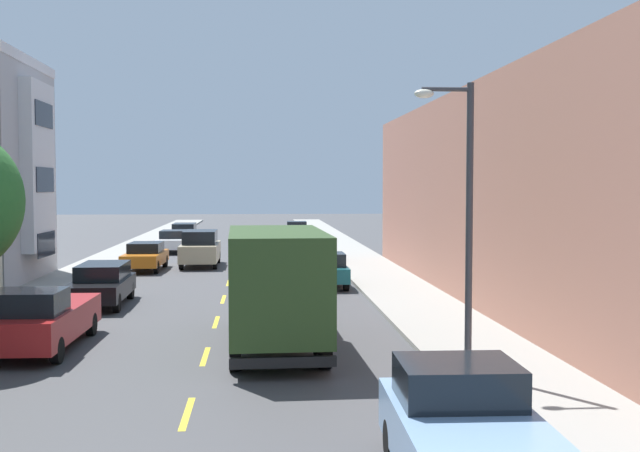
{
  "coord_description": "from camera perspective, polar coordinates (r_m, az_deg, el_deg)",
  "views": [
    {
      "loc": [
        1.41,
        -7.91,
        4.38
      ],
      "look_at": [
        4.27,
        29.02,
        2.43
      ],
      "focal_mm": 43.8,
      "sensor_mm": 36.0,
      "label": 1
    }
  ],
  "objects": [
    {
      "name": "ground_plane",
      "position": [
        38.18,
        -6.52,
        -3.6
      ],
      "size": [
        160.0,
        160.0,
        0.0
      ],
      "primitive_type": "plane",
      "color": "#424244"
    },
    {
      "name": "sidewalk_left",
      "position": [
        37.15,
        -17.67,
        -3.79
      ],
      "size": [
        3.2,
        120.0,
        0.14
      ],
      "primitive_type": "cube",
      "color": "#99968E",
      "rests_on": "ground_plane"
    },
    {
      "name": "sidewalk_right",
      "position": [
        36.61,
        4.56,
        -3.76
      ],
      "size": [
        3.2,
        120.0,
        0.14
      ],
      "primitive_type": "cube",
      "color": "#99968E",
      "rests_on": "ground_plane"
    },
    {
      "name": "lane_centerline_dashes",
      "position": [
        32.73,
        -6.87,
        -4.7
      ],
      "size": [
        0.14,
        47.2,
        0.01
      ],
      "color": "yellow",
      "rests_on": "ground_plane"
    },
    {
      "name": "apartment_block_opposite",
      "position": [
        30.5,
        19.36,
        2.06
      ],
      "size": [
        10.0,
        36.0,
        7.93
      ],
      "primitive_type": "cube",
      "color": "#B27560",
      "rests_on": "ground_plane"
    },
    {
      "name": "street_lamp",
      "position": [
        17.76,
        10.37,
        1.52
      ],
      "size": [
        1.35,
        0.28,
        6.52
      ],
      "color": "#38383D",
      "rests_on": "sidewalk_right"
    },
    {
      "name": "delivery_box_truck",
      "position": [
        21.0,
        -3.31,
        -3.92
      ],
      "size": [
        2.61,
        7.89,
        3.21
      ],
      "color": "#2D471E",
      "rests_on": "ground_plane"
    },
    {
      "name": "parked_wagon_black",
      "position": [
        29.6,
        -15.65,
        -4.04
      ],
      "size": [
        1.9,
        4.73,
        1.5
      ],
      "color": "black",
      "rests_on": "ground_plane"
    },
    {
      "name": "parked_hatchback_silver",
      "position": [
        62.2,
        -1.73,
        -0.33
      ],
      "size": [
        1.82,
        4.03,
        1.5
      ],
      "color": "#B2B5BA",
      "rests_on": "ground_plane"
    },
    {
      "name": "parked_sedan_white",
      "position": [
        51.6,
        -10.68,
        -1.08
      ],
      "size": [
        1.83,
        4.51,
        1.43
      ],
      "color": "silver",
      "rests_on": "ground_plane"
    },
    {
      "name": "parked_hatchback_teal",
      "position": [
        33.54,
        0.4,
        -3.19
      ],
      "size": [
        1.76,
        4.01,
        1.5
      ],
      "color": "#195B60",
      "rests_on": "ground_plane"
    },
    {
      "name": "parked_hatchback_burgundy",
      "position": [
        43.45,
        -0.45,
        -1.77
      ],
      "size": [
        1.84,
        4.04,
        1.5
      ],
      "color": "maroon",
      "rests_on": "ground_plane"
    },
    {
      "name": "parked_sedan_orange",
      "position": [
        40.99,
        -12.64,
        -2.14
      ],
      "size": [
        1.89,
        4.54,
        1.43
      ],
      "color": "orange",
      "rests_on": "ground_plane"
    },
    {
      "name": "parked_wagon_charcoal",
      "position": [
        59.25,
        -9.9,
        -0.49
      ],
      "size": [
        1.85,
        4.71,
        1.5
      ],
      "color": "#333338",
      "rests_on": "ground_plane"
    },
    {
      "name": "parked_pickup_red",
      "position": [
        22.1,
        -19.83,
        -6.43
      ],
      "size": [
        2.1,
        5.34,
        1.73
      ],
      "color": "#AD1E1E",
      "rests_on": "ground_plane"
    },
    {
      "name": "parked_pickup_sky",
      "position": [
        11.39,
        11.14,
        -15.24
      ],
      "size": [
        2.13,
        5.35,
        1.73
      ],
      "color": "#7A9EC6",
      "rests_on": "ground_plane"
    },
    {
      "name": "moving_champagne_sedan",
      "position": [
        42.56,
        -8.74,
        -1.6
      ],
      "size": [
        1.95,
        4.8,
        1.93
      ],
      "color": "tan",
      "rests_on": "ground_plane"
    }
  ]
}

